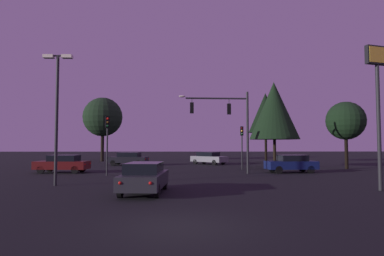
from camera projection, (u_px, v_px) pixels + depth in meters
name	position (u px, v px, depth m)	size (l,w,h in m)	color
ground_plane	(183.00, 168.00, 34.15)	(168.00, 168.00, 0.00)	black
traffic_signal_mast_arm	(228.00, 118.00, 27.52)	(5.86, 0.53, 6.85)	#232326
traffic_light_corner_left	(107.00, 134.00, 25.72)	(0.36, 0.39, 4.60)	#232326
traffic_light_corner_right	(242.00, 139.00, 32.20)	(0.33, 0.37, 4.20)	#232326
car_nearside_lane	(145.00, 177.00, 16.35)	(2.14, 4.72, 1.52)	#232328
car_crossing_left	(291.00, 163.00, 28.40)	(4.46, 2.19, 1.52)	#0F1947
car_crossing_right	(63.00, 163.00, 28.28)	(4.55, 2.07, 1.52)	#4C0F0F
car_far_lane	(128.00, 159.00, 38.43)	(4.84, 2.51, 1.52)	black
car_parked_lot	(209.00, 158.00, 40.61)	(4.60, 4.50, 1.52)	gray
parking_lot_lamp_post	(57.00, 102.00, 19.60)	(1.70, 0.36, 7.78)	#232326
store_sign_illuminated	(378.00, 85.00, 17.54)	(1.41, 0.64, 7.67)	#232326
tree_behind_sign	(274.00, 111.00, 34.45)	(5.16, 5.16, 8.98)	black
tree_left_far	(266.00, 113.00, 44.83)	(4.60, 4.60, 9.45)	black
tree_center_horizon	(346.00, 121.00, 33.05)	(3.83, 3.83, 6.73)	black
tree_right_cluster	(103.00, 117.00, 48.43)	(5.71, 5.71, 9.34)	black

